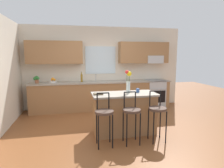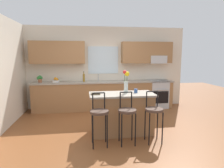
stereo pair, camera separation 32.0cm
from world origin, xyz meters
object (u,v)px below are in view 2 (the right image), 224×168
bar_stool_near (99,114)px  cookbook (95,94)px  mug_ceramic (136,91)px  bottle_olive_oil (84,78)px  potted_plant_small (40,78)px  bar_stool_far (154,112)px  kitchen_island (122,113)px  flower_vase (126,81)px  bar_stool_middle (127,113)px  fruit_bowl_oranges (56,81)px  oven_range (157,94)px

bar_stool_near → cookbook: (-0.04, 0.53, 0.30)m
mug_ceramic → bottle_olive_oil: size_ratio=0.27×
mug_ceramic → potted_plant_small: bearing=141.2°
bar_stool_far → kitchen_island: bearing=134.9°
flower_vase → mug_ceramic: bearing=1.1°
flower_vase → cookbook: (-0.69, -0.06, -0.26)m
flower_vase → cookbook: size_ratio=2.58×
bar_stool_middle → flower_vase: 0.82m
bar_stool_far → potted_plant_small: bearing=136.3°
cookbook → bottle_olive_oil: bottle_olive_oil is taller
cookbook → potted_plant_small: bearing=127.5°
bar_stool_middle → bar_stool_far: size_ratio=1.00×
fruit_bowl_oranges → bottle_olive_oil: 0.89m
bar_stool_far → bar_stool_middle: bearing=180.0°
flower_vase → bar_stool_middle: bearing=-99.8°
potted_plant_small → bar_stool_far: bearing=-43.7°
kitchen_island → fruit_bowl_oranges: 2.73m
bar_stool_near → cookbook: bar_stool_near is taller
bar_stool_near → fruit_bowl_oranges: bearing=114.0°
oven_range → cookbook: cookbook is taller
oven_range → bar_stool_middle: size_ratio=0.88×
oven_range → bar_stool_middle: bearing=-122.4°
flower_vase → potted_plant_small: (-2.29, 2.03, -0.15)m
bar_stool_far → cookbook: bearing=155.0°
flower_vase → mug_ceramic: (0.23, 0.00, -0.23)m
bar_stool_middle → potted_plant_small: bearing=129.9°
oven_range → mug_ceramic: bearing=-123.3°
kitchen_island → bar_stool_middle: 0.58m
flower_vase → mug_ceramic: flower_vase is taller
bar_stool_far → cookbook: size_ratio=5.21×
mug_ceramic → bar_stool_middle: bearing=-119.1°
mug_ceramic → cookbook: size_ratio=0.45×
bar_stool_far → mug_ceramic: bar_stool_far is taller
oven_range → fruit_bowl_oranges: fruit_bowl_oranges is taller
oven_range → bar_stool_near: bar_stool_near is taller
oven_range → mug_ceramic: size_ratio=10.22×
flower_vase → potted_plant_small: size_ratio=2.27×
kitchen_island → bottle_olive_oil: 2.30m
cookbook → potted_plant_small: 2.63m
bar_stool_near → bar_stool_middle: size_ratio=1.00×
cookbook → oven_range: bearing=42.7°
bar_stool_middle → mug_ceramic: (0.33, 0.59, 0.33)m
kitchen_island → bottle_olive_oil: bearing=112.0°
potted_plant_small → kitchen_island: bearing=-43.3°
kitchen_island → cookbook: (-0.59, -0.02, 0.47)m
bar_stool_near → bar_stool_far: size_ratio=1.00×
cookbook → bar_stool_far: bearing=-25.0°
oven_range → bar_stool_near: bearing=-130.2°
bar_stool_near → mug_ceramic: size_ratio=11.58×
cookbook → potted_plant_small: size_ratio=0.88×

